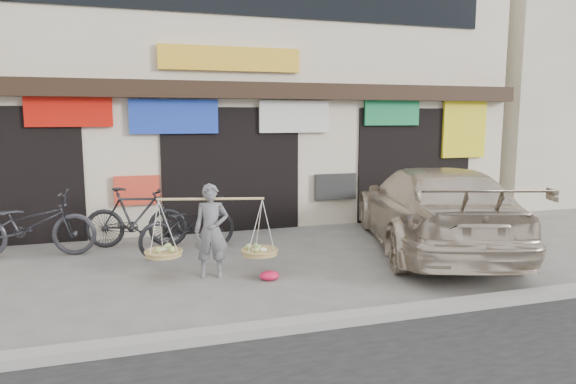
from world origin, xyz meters
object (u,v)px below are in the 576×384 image
object	(u,v)px
street_vendor	(211,235)
suv	(432,208)
bike_0	(29,225)
bike_1	(136,218)
bike_2	(188,225)

from	to	relation	value
street_vendor	suv	world-z (taller)	suv
bike_0	bike_1	world-z (taller)	bike_0
bike_1	bike_2	xyz separation A→B (m)	(0.91, -0.69, -0.06)
street_vendor	bike_0	size ratio (longest dim) A/B	0.89
street_vendor	bike_2	world-z (taller)	street_vendor
bike_0	suv	size ratio (longest dim) A/B	0.38
bike_1	street_vendor	bearing A→B (deg)	-140.60
bike_1	bike_2	world-z (taller)	bike_1
street_vendor	suv	distance (m)	4.28
bike_2	street_vendor	bearing A→B (deg)	162.17
street_vendor	bike_1	xyz separation A→B (m)	(-1.10, 2.25, -0.08)
bike_0	bike_1	distance (m)	1.83
street_vendor	bike_1	size ratio (longest dim) A/B	1.03
bike_1	suv	size ratio (longest dim) A/B	0.33
bike_0	suv	bearing A→B (deg)	-98.62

